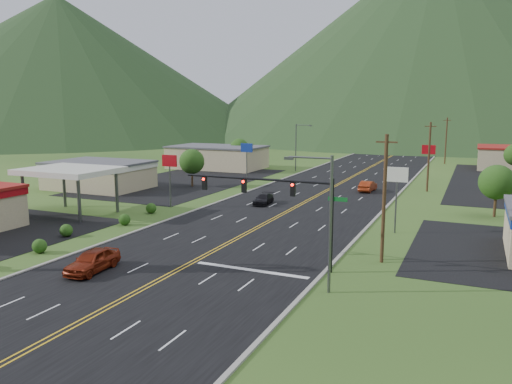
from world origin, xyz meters
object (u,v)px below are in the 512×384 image
at_px(traffic_signal, 280,197).
at_px(streetlight_west, 297,144).
at_px(gas_canopy, 70,172).
at_px(car_red_far, 368,186).
at_px(streetlight_east, 326,215).
at_px(car_dark_mid, 264,199).
at_px(car_red_near, 93,261).

xyz_separation_m(traffic_signal, streetlight_west, (-18.16, 56.00, -0.15)).
relative_size(traffic_signal, streetlight_west, 1.46).
distance_m(traffic_signal, gas_canopy, 29.59).
bearing_deg(gas_canopy, car_red_far, 46.71).
height_order(streetlight_west, gas_canopy, streetlight_west).
xyz_separation_m(traffic_signal, car_red_far, (-0.84, 37.35, -4.56)).
xyz_separation_m(streetlight_east, gas_canopy, (-33.18, 12.00, -0.31)).
bearing_deg(gas_canopy, car_dark_mid, 38.79).
bearing_deg(streetlight_east, car_red_far, 97.62).
distance_m(traffic_signal, streetlight_west, 58.88).
distance_m(car_red_near, car_dark_mid, 29.25).
xyz_separation_m(traffic_signal, streetlight_east, (4.70, -4.00, -0.15)).
relative_size(traffic_signal, gas_canopy, 1.31).
bearing_deg(car_red_far, gas_canopy, 49.93).
relative_size(gas_canopy, car_red_far, 2.13).
distance_m(streetlight_west, gas_canopy, 49.10).
height_order(streetlight_east, car_red_far, streetlight_east).
bearing_deg(traffic_signal, car_dark_mid, 115.93).
bearing_deg(car_red_far, streetlight_west, -43.90).
height_order(traffic_signal, gas_canopy, traffic_signal).
bearing_deg(streetlight_west, car_red_far, -47.12).
relative_size(streetlight_east, car_dark_mid, 2.06).
xyz_separation_m(traffic_signal, gas_canopy, (-28.48, 8.00, -0.46)).
height_order(traffic_signal, car_dark_mid, traffic_signal).
bearing_deg(car_dark_mid, streetlight_east, -65.13).
distance_m(streetlight_west, car_dark_mid, 34.88).
distance_m(gas_canopy, car_red_near, 22.64).
relative_size(streetlight_west, car_dark_mid, 2.06).
bearing_deg(streetlight_west, car_red_near, -84.44).
bearing_deg(streetlight_east, streetlight_west, 110.86).
relative_size(streetlight_west, car_red_far, 1.92).
distance_m(streetlight_east, streetlight_west, 64.21).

